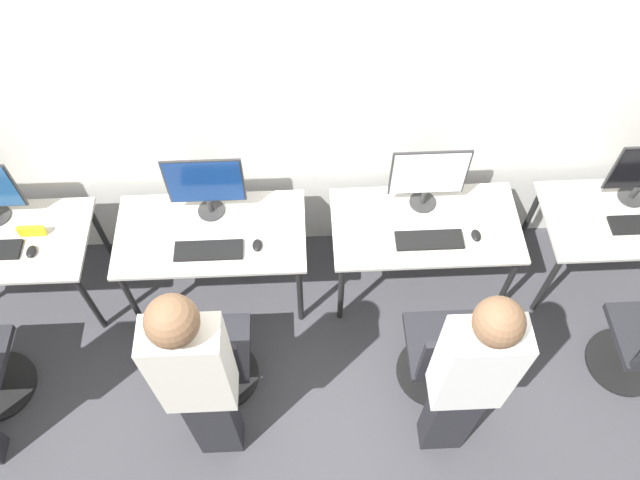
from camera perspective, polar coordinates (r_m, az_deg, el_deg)
The scene contains 17 objects.
ground_plane at distance 4.39m, azimuth 0.07°, elevation -7.60°, with size 20.00×20.00×0.00m, color #3D3D42.
wall_back at distance 3.70m, azimuth -0.45°, elevation 12.94°, with size 12.00×0.05×2.80m.
mouse_far_left at distance 4.21m, azimuth -24.89°, elevation -0.97°, with size 0.06×0.09×0.03m.
desk_left at distance 4.05m, azimuth -9.85°, elevation 0.07°, with size 1.20×0.63×0.70m.
monitor_left at distance 3.87m, azimuth -10.45°, elevation 4.99°, with size 0.48×0.17×0.48m.
keyboard_left at distance 3.90m, azimuth -10.14°, elevation -0.94°, with size 0.42×0.14×0.02m.
mouse_left at distance 3.87m, azimuth -5.76°, elevation -0.48°, with size 0.06×0.09×0.03m.
office_chair_left at distance 3.92m, azimuth -9.61°, elevation -10.87°, with size 0.48×0.48×0.90m.
person_left at distance 3.22m, azimuth -11.03°, elevation -12.63°, with size 0.36×0.23×1.77m.
desk_right at distance 4.08m, azimuth 9.53°, elevation 0.79°, with size 1.20×0.63×0.70m.
monitor_right at distance 3.91m, azimuth 9.88°, elevation 5.76°, with size 0.48×0.17×0.48m.
keyboard_right at distance 3.94m, azimuth 9.96°, elevation -0.00°, with size 0.42×0.14×0.02m.
mouse_right at distance 4.01m, azimuth 14.07°, elevation 0.41°, with size 0.06×0.09×0.03m.
office_chair_right at distance 3.95m, azimuth 11.13°, elevation -10.50°, with size 0.48×0.48×0.90m.
person_right at distance 3.30m, azimuth 13.34°, elevation -12.41°, with size 0.36×0.22×1.71m.
desk_far_right at distance 4.54m, azimuth 26.74°, elevation 1.35°, with size 1.20×0.63×0.70m.
placard_far_left at distance 4.28m, azimuth -24.87°, elevation 0.75°, with size 0.16×0.03×0.08m.
Camera 1 is at (-0.09, -1.94, 3.93)m, focal length 35.00 mm.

